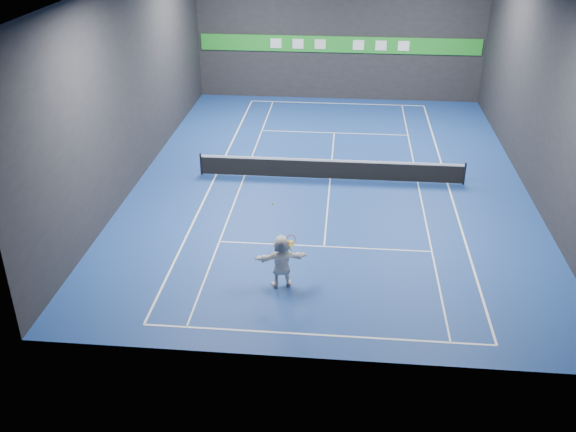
# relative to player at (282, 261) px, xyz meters

# --- Properties ---
(ground) EXTENTS (26.00, 26.00, 0.00)m
(ground) POSITION_rel_player_xyz_m (1.36, 9.22, -0.98)
(ground) COLOR navy
(ground) RESTS_ON ground
(wall_back) EXTENTS (18.00, 0.10, 9.00)m
(wall_back) POSITION_rel_player_xyz_m (1.36, 22.22, 3.52)
(wall_back) COLOR black
(wall_back) RESTS_ON ground
(wall_front) EXTENTS (18.00, 0.10, 9.00)m
(wall_front) POSITION_rel_player_xyz_m (1.36, -3.78, 3.52)
(wall_front) COLOR black
(wall_front) RESTS_ON ground
(wall_left) EXTENTS (0.10, 26.00, 9.00)m
(wall_left) POSITION_rel_player_xyz_m (-7.64, 9.22, 3.52)
(wall_left) COLOR black
(wall_left) RESTS_ON ground
(wall_right) EXTENTS (0.10, 26.00, 9.00)m
(wall_right) POSITION_rel_player_xyz_m (10.36, 9.22, 3.52)
(wall_right) COLOR black
(wall_right) RESTS_ON ground
(baseline_near) EXTENTS (10.98, 0.08, 0.01)m
(baseline_near) POSITION_rel_player_xyz_m (1.36, -2.67, -0.97)
(baseline_near) COLOR white
(baseline_near) RESTS_ON ground
(baseline_far) EXTENTS (10.98, 0.08, 0.01)m
(baseline_far) POSITION_rel_player_xyz_m (1.36, 21.11, -0.97)
(baseline_far) COLOR white
(baseline_far) RESTS_ON ground
(sideline_doubles_left) EXTENTS (0.08, 23.78, 0.01)m
(sideline_doubles_left) POSITION_rel_player_xyz_m (-4.13, 9.22, -0.97)
(sideline_doubles_left) COLOR white
(sideline_doubles_left) RESTS_ON ground
(sideline_doubles_right) EXTENTS (0.08, 23.78, 0.01)m
(sideline_doubles_right) POSITION_rel_player_xyz_m (6.85, 9.22, -0.97)
(sideline_doubles_right) COLOR white
(sideline_doubles_right) RESTS_ON ground
(sideline_singles_left) EXTENTS (0.06, 23.78, 0.01)m
(sideline_singles_left) POSITION_rel_player_xyz_m (-2.75, 9.22, -0.97)
(sideline_singles_left) COLOR white
(sideline_singles_left) RESTS_ON ground
(sideline_singles_right) EXTENTS (0.06, 23.78, 0.01)m
(sideline_singles_right) POSITION_rel_player_xyz_m (5.47, 9.22, -0.97)
(sideline_singles_right) COLOR white
(sideline_singles_right) RESTS_ON ground
(service_line_near) EXTENTS (8.23, 0.06, 0.01)m
(service_line_near) POSITION_rel_player_xyz_m (1.36, 2.82, -0.97)
(service_line_near) COLOR white
(service_line_near) RESTS_ON ground
(service_line_far) EXTENTS (8.23, 0.06, 0.01)m
(service_line_far) POSITION_rel_player_xyz_m (1.36, 15.62, -0.97)
(service_line_far) COLOR white
(service_line_far) RESTS_ON ground
(center_service_line) EXTENTS (0.06, 12.80, 0.01)m
(center_service_line) POSITION_rel_player_xyz_m (1.36, 9.22, -0.97)
(center_service_line) COLOR white
(center_service_line) RESTS_ON ground
(player) EXTENTS (1.90, 1.00, 1.95)m
(player) POSITION_rel_player_xyz_m (0.00, 0.00, 0.00)
(player) COLOR white
(player) RESTS_ON ground
(tennis_ball) EXTENTS (0.07, 0.07, 0.07)m
(tennis_ball) POSITION_rel_player_xyz_m (-0.29, 0.07, 2.14)
(tennis_ball) COLOR #D5EB27
(tennis_ball) RESTS_ON player
(tennis_net) EXTENTS (12.50, 0.10, 1.07)m
(tennis_net) POSITION_rel_player_xyz_m (1.36, 9.22, -0.44)
(tennis_net) COLOR black
(tennis_net) RESTS_ON ground
(sponsor_banner) EXTENTS (17.64, 0.11, 1.00)m
(sponsor_banner) POSITION_rel_player_xyz_m (1.36, 22.15, 2.52)
(sponsor_banner) COLOR green
(sponsor_banner) RESTS_ON wall_back
(tennis_racket) EXTENTS (0.42, 0.32, 0.65)m
(tennis_racket) POSITION_rel_player_xyz_m (0.33, 0.05, 0.78)
(tennis_racket) COLOR #B51D13
(tennis_racket) RESTS_ON player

